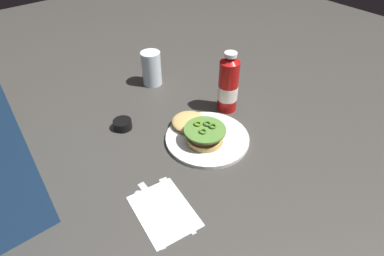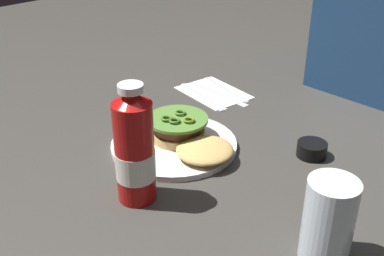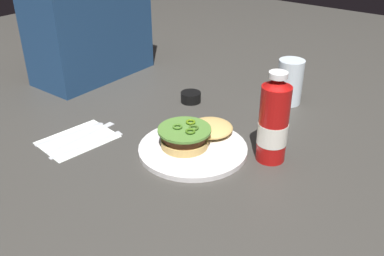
{
  "view_description": "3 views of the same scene",
  "coord_description": "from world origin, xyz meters",
  "px_view_note": "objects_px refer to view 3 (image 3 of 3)",
  "views": [
    {
      "loc": [
        -0.68,
        0.46,
        0.66
      ],
      "look_at": [
        -0.14,
        0.02,
        0.09
      ],
      "focal_mm": 30.15,
      "sensor_mm": 36.0,
      "label": 1
    },
    {
      "loc": [
        0.5,
        -0.61,
        0.49
      ],
      "look_at": [
        -0.11,
        -0.02,
        0.04
      ],
      "focal_mm": 44.38,
      "sensor_mm": 36.0,
      "label": 2
    },
    {
      "loc": [
        -0.81,
        -0.56,
        0.53
      ],
      "look_at": [
        -0.11,
        -0.03,
        0.05
      ],
      "focal_mm": 39.66,
      "sensor_mm": 36.0,
      "label": 3
    }
  ],
  "objects_px": {
    "ketchup_bottle": "(273,123)",
    "spoon_utensil": "(80,129)",
    "butter_knife": "(86,134)",
    "condiment_cup": "(191,97)",
    "dinner_plate": "(193,149)",
    "fork_utensil": "(93,141)",
    "diner_person": "(86,0)",
    "water_glass": "(290,82)",
    "napkin": "(78,139)",
    "burger_sandwich": "(195,133)"
  },
  "relations": [
    {
      "from": "water_glass",
      "to": "diner_person",
      "type": "bearing_deg",
      "value": 107.65
    },
    {
      "from": "ketchup_bottle",
      "to": "fork_utensil",
      "type": "height_order",
      "value": "ketchup_bottle"
    },
    {
      "from": "spoon_utensil",
      "to": "water_glass",
      "type": "bearing_deg",
      "value": -35.44
    },
    {
      "from": "dinner_plate",
      "to": "burger_sandwich",
      "type": "distance_m",
      "value": 0.04
    },
    {
      "from": "ketchup_bottle",
      "to": "spoon_utensil",
      "type": "bearing_deg",
      "value": 111.97
    },
    {
      "from": "ketchup_bottle",
      "to": "spoon_utensil",
      "type": "xyz_separation_m",
      "value": [
        -0.18,
        0.45,
        -0.09
      ]
    },
    {
      "from": "burger_sandwich",
      "to": "condiment_cup",
      "type": "relative_size",
      "value": 3.51
    },
    {
      "from": "burger_sandwich",
      "to": "condiment_cup",
      "type": "xyz_separation_m",
      "value": [
        0.19,
        0.16,
        -0.02
      ]
    },
    {
      "from": "spoon_utensil",
      "to": "diner_person",
      "type": "height_order",
      "value": "diner_person"
    },
    {
      "from": "water_glass",
      "to": "butter_knife",
      "type": "bearing_deg",
      "value": 147.5
    },
    {
      "from": "butter_knife",
      "to": "condiment_cup",
      "type": "bearing_deg",
      "value": -14.75
    },
    {
      "from": "spoon_utensil",
      "to": "diner_person",
      "type": "bearing_deg",
      "value": 43.48
    },
    {
      "from": "ketchup_bottle",
      "to": "diner_person",
      "type": "distance_m",
      "value": 0.74
    },
    {
      "from": "ketchup_bottle",
      "to": "diner_person",
      "type": "xyz_separation_m",
      "value": [
        0.11,
        0.72,
        0.15
      ]
    },
    {
      "from": "dinner_plate",
      "to": "condiment_cup",
      "type": "xyz_separation_m",
      "value": [
        0.21,
        0.17,
        0.01
      ]
    },
    {
      "from": "ketchup_bottle",
      "to": "spoon_utensil",
      "type": "distance_m",
      "value": 0.49
    },
    {
      "from": "water_glass",
      "to": "napkin",
      "type": "relative_size",
      "value": 0.74
    },
    {
      "from": "spoon_utensil",
      "to": "butter_knife",
      "type": "bearing_deg",
      "value": -103.43
    },
    {
      "from": "diner_person",
      "to": "dinner_plate",
      "type": "bearing_deg",
      "value": -108.51
    },
    {
      "from": "butter_knife",
      "to": "burger_sandwich",
      "type": "bearing_deg",
      "value": -61.58
    },
    {
      "from": "napkin",
      "to": "fork_utensil",
      "type": "distance_m",
      "value": 0.04
    },
    {
      "from": "ketchup_bottle",
      "to": "dinner_plate",
      "type": "bearing_deg",
      "value": 117.01
    },
    {
      "from": "dinner_plate",
      "to": "condiment_cup",
      "type": "bearing_deg",
      "value": 38.7
    },
    {
      "from": "fork_utensil",
      "to": "butter_knife",
      "type": "height_order",
      "value": "same"
    },
    {
      "from": "burger_sandwich",
      "to": "fork_utensil",
      "type": "xyz_separation_m",
      "value": [
        -0.14,
        0.2,
        -0.03
      ]
    },
    {
      "from": "fork_utensil",
      "to": "diner_person",
      "type": "distance_m",
      "value": 0.52
    },
    {
      "from": "fork_utensil",
      "to": "spoon_utensil",
      "type": "bearing_deg",
      "value": 74.77
    },
    {
      "from": "ketchup_bottle",
      "to": "butter_knife",
      "type": "height_order",
      "value": "ketchup_bottle"
    },
    {
      "from": "dinner_plate",
      "to": "burger_sandwich",
      "type": "bearing_deg",
      "value": 29.48
    },
    {
      "from": "water_glass",
      "to": "condiment_cup",
      "type": "height_order",
      "value": "water_glass"
    },
    {
      "from": "burger_sandwich",
      "to": "diner_person",
      "type": "xyz_separation_m",
      "value": [
        0.16,
        0.55,
        0.22
      ]
    },
    {
      "from": "burger_sandwich",
      "to": "fork_utensil",
      "type": "height_order",
      "value": "burger_sandwich"
    },
    {
      "from": "dinner_plate",
      "to": "diner_person",
      "type": "height_order",
      "value": "diner_person"
    },
    {
      "from": "water_glass",
      "to": "butter_knife",
      "type": "relative_size",
      "value": 0.65
    },
    {
      "from": "fork_utensil",
      "to": "butter_knife",
      "type": "xyz_separation_m",
      "value": [
        0.01,
        0.04,
        0.0
      ]
    },
    {
      "from": "water_glass",
      "to": "burger_sandwich",
      "type": "bearing_deg",
      "value": 169.06
    },
    {
      "from": "burger_sandwich",
      "to": "butter_knife",
      "type": "height_order",
      "value": "burger_sandwich"
    },
    {
      "from": "fork_utensil",
      "to": "spoon_utensil",
      "type": "relative_size",
      "value": 1.04
    },
    {
      "from": "diner_person",
      "to": "water_glass",
      "type": "bearing_deg",
      "value": -72.35
    },
    {
      "from": "condiment_cup",
      "to": "fork_utensil",
      "type": "relative_size",
      "value": 0.31
    },
    {
      "from": "spoon_utensil",
      "to": "burger_sandwich",
      "type": "bearing_deg",
      "value": -65.67
    },
    {
      "from": "butter_knife",
      "to": "spoon_utensil",
      "type": "bearing_deg",
      "value": 76.57
    },
    {
      "from": "dinner_plate",
      "to": "condiment_cup",
      "type": "relative_size",
      "value": 4.35
    },
    {
      "from": "burger_sandwich",
      "to": "diner_person",
      "type": "bearing_deg",
      "value": 73.4
    },
    {
      "from": "ketchup_bottle",
      "to": "fork_utensil",
      "type": "relative_size",
      "value": 1.12
    },
    {
      "from": "water_glass",
      "to": "condiment_cup",
      "type": "bearing_deg",
      "value": 126.51
    },
    {
      "from": "dinner_plate",
      "to": "butter_knife",
      "type": "xyz_separation_m",
      "value": [
        -0.11,
        0.26,
        -0.0
      ]
    },
    {
      "from": "napkin",
      "to": "dinner_plate",
      "type": "bearing_deg",
      "value": -62.79
    },
    {
      "from": "burger_sandwich",
      "to": "spoon_utensil",
      "type": "xyz_separation_m",
      "value": [
        -0.12,
        0.27,
        -0.03
      ]
    },
    {
      "from": "dinner_plate",
      "to": "spoon_utensil",
      "type": "xyz_separation_m",
      "value": [
        -0.1,
        0.29,
        -0.0
      ]
    }
  ]
}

